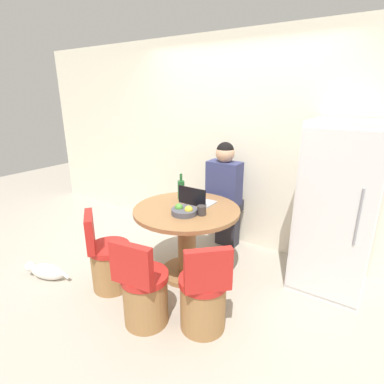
# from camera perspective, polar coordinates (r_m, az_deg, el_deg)

# --- Properties ---
(ground_plane) EXTENTS (12.00, 12.00, 0.00)m
(ground_plane) POSITION_cam_1_polar(r_m,az_deg,el_deg) (3.27, -4.36, -17.43)
(ground_plane) COLOR #B2A899
(wall_back) EXTENTS (7.00, 0.06, 2.60)m
(wall_back) POSITION_cam_1_polar(r_m,az_deg,el_deg) (3.86, 7.88, 9.12)
(wall_back) COLOR silver
(wall_back) RESTS_ON ground_plane
(refrigerator) EXTENTS (0.68, 0.72, 1.68)m
(refrigerator) POSITION_cam_1_polar(r_m,az_deg,el_deg) (3.23, 26.03, -2.90)
(refrigerator) COLOR white
(refrigerator) RESTS_ON ground_plane
(dining_table) EXTENTS (1.10, 1.10, 0.78)m
(dining_table) POSITION_cam_1_polar(r_m,az_deg,el_deg) (3.19, -1.01, -7.37)
(dining_table) COLOR olive
(dining_table) RESTS_ON ground_plane
(chair_near_right_corner) EXTENTS (0.47, 0.47, 0.83)m
(chair_near_right_corner) POSITION_cam_1_polar(r_m,az_deg,el_deg) (2.63, 2.19, -19.68)
(chair_near_right_corner) COLOR #9E7042
(chair_near_right_corner) RESTS_ON ground_plane
(chair_near_left_corner) EXTENTS (0.47, 0.47, 0.83)m
(chair_near_left_corner) POSITION_cam_1_polar(r_m,az_deg,el_deg) (3.20, -15.58, -12.78)
(chair_near_left_corner) COLOR #9E7042
(chair_near_left_corner) RESTS_ON ground_plane
(chair_near_camera) EXTENTS (0.41, 0.42, 0.83)m
(chair_near_camera) POSITION_cam_1_polar(r_m,az_deg,el_deg) (2.71, -9.10, -18.62)
(chair_near_camera) COLOR #9E7042
(chair_near_camera) RESTS_ON ground_plane
(person_seated) EXTENTS (0.40, 0.37, 1.37)m
(person_seated) POSITION_cam_1_polar(r_m,az_deg,el_deg) (3.70, 6.38, 0.25)
(person_seated) COLOR #2D2D38
(person_seated) RESTS_ON ground_plane
(laptop) EXTENTS (0.33, 0.25, 0.21)m
(laptop) POSITION_cam_1_polar(r_m,az_deg,el_deg) (3.19, 0.85, -1.64)
(laptop) COLOR #B7B7BC
(laptop) RESTS_ON dining_table
(fruit_bowl) EXTENTS (0.25, 0.25, 0.10)m
(fruit_bowl) POSITION_cam_1_polar(r_m,az_deg,el_deg) (2.93, -1.51, -3.61)
(fruit_bowl) COLOR #4C4C56
(fruit_bowl) RESTS_ON dining_table
(coffee_cup) EXTENTS (0.09, 0.09, 0.09)m
(coffee_cup) POSITION_cam_1_polar(r_m,az_deg,el_deg) (2.91, 1.85, -3.53)
(coffee_cup) COLOR #383333
(coffee_cup) RESTS_ON dining_table
(bottle) EXTENTS (0.08, 0.08, 0.29)m
(bottle) POSITION_cam_1_polar(r_m,az_deg,el_deg) (3.33, -2.08, 0.55)
(bottle) COLOR #23602D
(bottle) RESTS_ON dining_table
(cat) EXTENTS (0.51, 0.27, 0.17)m
(cat) POSITION_cam_1_polar(r_m,az_deg,el_deg) (3.67, -26.04, -13.40)
(cat) COLOR white
(cat) RESTS_ON ground_plane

